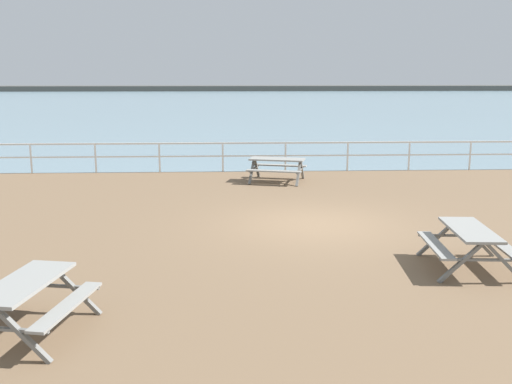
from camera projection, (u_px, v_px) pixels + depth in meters
ground_plane at (315, 228)px, 14.47m from camera, size 30.00×24.00×0.20m
sea_band at (247, 104)px, 66.08m from camera, size 142.00×90.00×0.01m
distant_shoreline at (240, 91)px, 108.16m from camera, size 142.00×6.00×1.80m
seaward_railing at (286, 151)px, 21.88m from camera, size 23.07×0.07×1.08m
picnic_table_near_left at (469, 238)px, 11.12m from camera, size 1.66×1.91×0.80m
picnic_table_near_right at (25, 294)px, 8.36m from camera, size 1.84×2.06×0.80m
picnic_table_far_left at (277, 164)px, 19.90m from camera, size 2.13×1.92×0.80m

